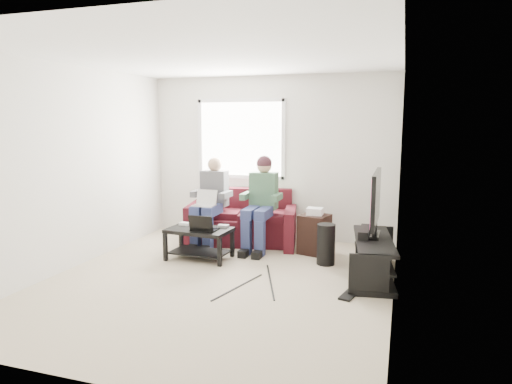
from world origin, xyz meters
TOP-DOWN VIEW (x-y plane):
  - floor at (0.00, 0.00)m, footprint 4.50×4.50m
  - ceiling at (0.00, 0.00)m, footprint 4.50×4.50m
  - wall_back at (0.00, 2.25)m, footprint 4.50×0.00m
  - wall_front at (0.00, -2.25)m, footprint 4.50×0.00m
  - wall_left at (-2.00, 0.00)m, footprint 0.00×4.50m
  - wall_right at (2.00, 0.00)m, footprint 0.00×4.50m
  - window at (-0.50, 2.23)m, footprint 1.48×0.04m
  - sofa at (-0.34, 1.82)m, footprint 1.90×1.08m
  - person_left at (-0.74, 1.52)m, footprint 0.40×0.70m
  - person_right at (0.06, 1.54)m, footprint 0.40×0.71m
  - laptop_silver at (-0.74, 1.29)m, footprint 0.36×0.28m
  - coffee_table at (-0.59, 0.78)m, footprint 0.89×0.58m
  - laptop_black at (-0.47, 0.70)m, footprint 0.37×0.29m
  - controller_a at (-0.87, 0.90)m, footprint 0.15×0.11m
  - controller_b at (-0.69, 0.96)m, footprint 0.15×0.11m
  - controller_c at (-0.29, 0.93)m, footprint 0.15×0.10m
  - tv_stand at (1.74, 0.76)m, footprint 0.62×1.49m
  - tv at (1.74, 0.86)m, footprint 0.12×1.10m
  - soundbar at (1.62, 0.86)m, footprint 0.12×0.50m
  - drink_cup at (1.69, 1.39)m, footprint 0.08×0.08m
  - console_white at (1.74, 0.36)m, footprint 0.30×0.22m
  - console_grey at (1.74, 1.06)m, footprint 0.34×0.26m
  - console_black at (1.74, 0.71)m, footprint 0.38×0.30m
  - subwoofer at (1.12, 1.07)m, footprint 0.24×0.24m
  - keyboard_floor at (1.55, 0.06)m, footprint 0.22×0.42m
  - end_table at (0.87, 1.53)m, footprint 0.38×0.38m

SIDE VIEW (x-z plane):
  - floor at x=0.00m, z-range 0.00..0.00m
  - keyboard_floor at x=1.55m, z-range 0.00..0.02m
  - tv_stand at x=1.74m, z-range -0.02..0.45m
  - subwoofer at x=1.12m, z-range 0.00..0.54m
  - console_white at x=1.74m, z-range 0.25..0.31m
  - console_black at x=1.74m, z-range 0.25..0.32m
  - console_grey at x=1.74m, z-range 0.25..0.33m
  - end_table at x=0.87m, z-range -0.03..0.63m
  - sofa at x=-0.34m, z-range -0.10..0.72m
  - coffee_table at x=-0.59m, z-range 0.10..0.53m
  - controller_a at x=-0.87m, z-range 0.43..0.47m
  - controller_b at x=-0.69m, z-range 0.43..0.47m
  - controller_c at x=-0.29m, z-range 0.43..0.47m
  - soundbar at x=1.62m, z-range 0.48..0.58m
  - drink_cup at x=1.69m, z-range 0.48..0.60m
  - laptop_black at x=-0.47m, z-range 0.43..0.67m
  - laptop_silver at x=-0.74m, z-range 0.58..0.82m
  - person_left at x=-0.74m, z-range 0.06..1.40m
  - person_right at x=0.06m, z-range 0.10..1.48m
  - tv at x=1.74m, z-range 0.53..1.34m
  - wall_back at x=0.00m, z-range -0.95..3.55m
  - wall_front at x=0.00m, z-range -0.95..3.55m
  - wall_left at x=-2.00m, z-range -0.95..3.55m
  - wall_right at x=2.00m, z-range -0.95..3.55m
  - window at x=-0.50m, z-range 0.96..2.24m
  - ceiling at x=0.00m, z-range 2.60..2.60m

